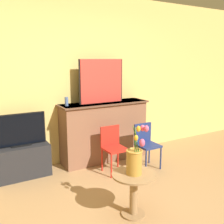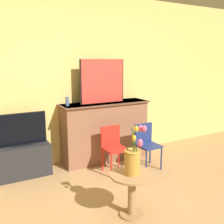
# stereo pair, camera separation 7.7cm
# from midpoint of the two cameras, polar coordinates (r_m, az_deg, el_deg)

# --- Properties ---
(wall_back) EXTENTS (8.00, 0.06, 2.70)m
(wall_back) POSITION_cam_midpoint_polar(r_m,az_deg,el_deg) (4.28, -8.71, 6.92)
(wall_back) COLOR #E0BC66
(wall_back) RESTS_ON ground
(fireplace_mantel) EXTENTS (1.50, 0.44, 0.98)m
(fireplace_mantel) POSITION_cam_midpoint_polar(r_m,az_deg,el_deg) (4.40, -2.25, -4.06)
(fireplace_mantel) COLOR brown
(fireplace_mantel) RESTS_ON ground
(painting) EXTENTS (0.77, 0.03, 0.70)m
(painting) POSITION_cam_midpoint_polar(r_m,az_deg,el_deg) (4.24, -2.82, 6.72)
(painting) COLOR black
(painting) RESTS_ON fireplace_mantel
(mantel_candle) EXTENTS (0.05, 0.05, 0.14)m
(mantel_candle) POSITION_cam_midpoint_polar(r_m,az_deg,el_deg) (4.02, -10.42, 2.26)
(mantel_candle) COLOR #4C6699
(mantel_candle) RESTS_ON fireplace_mantel
(tv_stand) EXTENTS (0.76, 0.36, 0.47)m
(tv_stand) POSITION_cam_midpoint_polar(r_m,az_deg,el_deg) (4.07, -19.47, -10.06)
(tv_stand) COLOR #232326
(tv_stand) RESTS_ON ground
(tv_monitor) EXTENTS (0.71, 0.12, 0.47)m
(tv_monitor) POSITION_cam_midpoint_polar(r_m,az_deg,el_deg) (3.93, -19.93, -3.77)
(tv_monitor) COLOR black
(tv_monitor) RESTS_ON tv_stand
(chair_red) EXTENTS (0.32, 0.32, 0.69)m
(chair_red) POSITION_cam_midpoint_polar(r_m,az_deg,el_deg) (3.96, -0.36, -7.29)
(chair_red) COLOR red
(chair_red) RESTS_ON ground
(chair_blue) EXTENTS (0.32, 0.32, 0.69)m
(chair_blue) POSITION_cam_midpoint_polar(r_m,az_deg,el_deg) (4.15, 6.86, -6.52)
(chair_blue) COLOR navy
(chair_blue) RESTS_ON ground
(side_table) EXTENTS (0.48, 0.48, 0.48)m
(side_table) POSITION_cam_midpoint_polar(r_m,az_deg,el_deg) (2.94, 3.96, -16.21)
(side_table) COLOR #99754C
(side_table) RESTS_ON ground
(vase_tulips) EXTENTS (0.18, 0.24, 0.55)m
(vase_tulips) POSITION_cam_midpoint_polar(r_m,az_deg,el_deg) (2.80, 4.21, -10.13)
(vase_tulips) COLOR #B78433
(vase_tulips) RESTS_ON side_table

